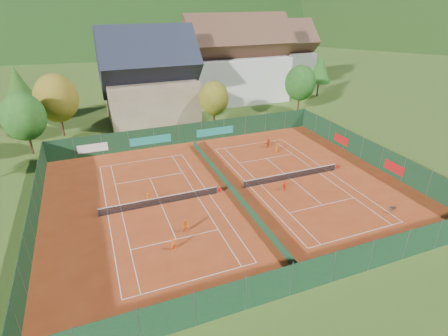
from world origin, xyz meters
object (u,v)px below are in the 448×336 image
(chalet, at_px, (150,81))
(player_left_near, at_px, (173,244))
(hotel_block_a, at_px, (236,64))
(hotel_block_b, at_px, (277,58))
(player_left_mid, at_px, (185,226))
(player_left_far, at_px, (148,198))
(ball_hopper, at_px, (392,209))
(player_right_near, at_px, (285,186))
(player_right_far_a, at_px, (277,148))
(player_right_far_b, at_px, (268,143))

(chalet, height_order, player_left_near, chalet)
(hotel_block_a, height_order, hotel_block_b, hotel_block_a)
(player_left_mid, bearing_deg, player_left_far, 136.67)
(hotel_block_b, bearing_deg, hotel_block_a, -150.26)
(chalet, xyz_separation_m, ball_hopper, (16.58, -40.24, -6.07))
(player_left_near, bearing_deg, player_left_far, 85.93)
(hotel_block_a, xyz_separation_m, player_left_far, (-25.18, -35.12, -6.78))
(ball_hopper, bearing_deg, hotel_block_a, 87.01)
(hotel_block_b, distance_m, player_right_near, 52.49)
(player_right_far_a, xyz_separation_m, player_right_far_b, (-0.34, 2.04, 0.03))
(player_left_far, distance_m, player_right_far_a, 20.69)
(chalet, xyz_separation_m, player_right_far_b, (12.98, -20.15, -5.93))
(player_left_far, bearing_deg, player_right_near, -166.09)
(hotel_block_a, bearing_deg, player_right_far_a, -101.40)
(player_left_mid, relative_size, player_left_far, 1.14)
(hotel_block_b, distance_m, player_right_far_b, 40.02)
(chalet, xyz_separation_m, player_right_far_a, (13.32, -22.18, -5.96))
(player_left_mid, bearing_deg, player_right_far_a, 65.86)
(chalet, xyz_separation_m, hotel_block_a, (19.00, 6.00, 0.76))
(player_left_near, relative_size, player_left_mid, 0.91)
(player_left_mid, relative_size, player_right_far_b, 1.00)
(player_left_near, xyz_separation_m, player_left_far, (-0.61, 8.66, -0.02))
(hotel_block_b, xyz_separation_m, player_left_mid, (-36.90, -49.73, -5.93))
(hotel_block_a, relative_size, ball_hopper, 27.00)
(chalet, bearing_deg, hotel_block_b, 22.99)
(ball_hopper, bearing_deg, player_right_far_b, 100.16)
(player_right_far_b, bearing_deg, chalet, -69.78)
(chalet, relative_size, hotel_block_a, 0.75)
(player_right_far_b, bearing_deg, hotel_block_a, -115.54)
(chalet, relative_size, player_left_near, 12.89)
(ball_hopper, bearing_deg, player_left_far, 153.96)
(hotel_block_b, height_order, player_right_far_a, hotel_block_b)
(player_left_mid, bearing_deg, hotel_block_b, 81.09)
(player_left_near, height_order, player_right_far_b, player_right_far_b)
(hotel_block_a, distance_m, player_left_far, 43.74)
(ball_hopper, relative_size, player_right_far_b, 0.58)
(player_right_far_a, bearing_deg, player_left_mid, 26.32)
(hotel_block_b, height_order, player_left_mid, hotel_block_b)
(player_left_mid, distance_m, player_left_far, 6.99)
(hotel_block_a, xyz_separation_m, ball_hopper, (-2.42, -46.24, -6.83))
(ball_hopper, xyz_separation_m, player_left_mid, (-20.48, 4.51, 0.14))
(player_left_near, bearing_deg, hotel_block_a, 52.61)
(ball_hopper, bearing_deg, player_right_far_a, 100.25)
(player_left_far, xyz_separation_m, player_right_near, (14.95, -3.07, 0.05))
(ball_hopper, bearing_deg, hotel_block_b, 73.16)
(ball_hopper, distance_m, player_left_far, 25.33)
(hotel_block_a, height_order, ball_hopper, hotel_block_a)
(ball_hopper, relative_size, player_right_near, 0.61)
(chalet, bearing_deg, hotel_block_a, 17.53)
(chalet, height_order, player_left_far, chalet)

